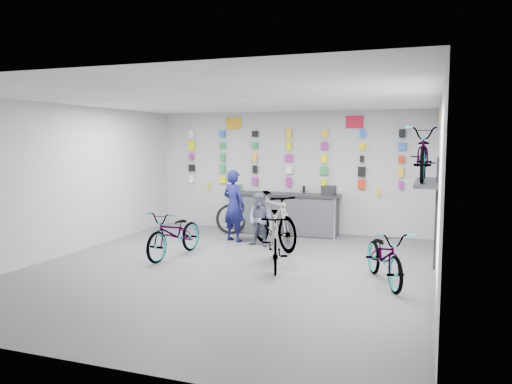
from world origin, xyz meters
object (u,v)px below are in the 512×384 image
at_px(bike_center, 275,240).
at_px(bike_right, 385,256).
at_px(bike_service, 274,220).
at_px(clerk, 234,206).
at_px(counter, 284,214).
at_px(bike_left, 175,233).
at_px(customer, 260,220).

relative_size(bike_center, bike_right, 1.00).
height_order(bike_center, bike_right, bike_center).
relative_size(bike_service, clerk, 1.22).
relative_size(counter, bike_service, 1.36).
bearing_deg(bike_center, bike_service, 89.76).
relative_size(counter, bike_center, 1.59).
height_order(counter, bike_right, counter).
relative_size(bike_left, bike_service, 0.90).
relative_size(counter, bike_right, 1.59).
bearing_deg(counter, bike_left, -114.01).
bearing_deg(bike_right, customer, 122.10).
bearing_deg(clerk, bike_service, -178.41).
height_order(counter, bike_service, bike_service).
bearing_deg(customer, counter, 97.03).
height_order(bike_left, bike_center, bike_center).
height_order(bike_right, customer, customer).
bearing_deg(counter, bike_right, -52.14).
height_order(counter, bike_left, counter).
distance_m(bike_center, bike_service, 1.73).
bearing_deg(bike_right, clerk, 124.10).
xyz_separation_m(bike_left, customer, (1.26, 1.47, 0.12)).
distance_m(bike_left, bike_service, 2.15).
height_order(bike_left, bike_service, bike_service).
height_order(counter, bike_center, bike_center).
bearing_deg(bike_service, bike_center, -116.33).
bearing_deg(customer, clerk, 165.83).
bearing_deg(bike_left, bike_right, -1.88).
distance_m(counter, bike_right, 4.44).
xyz_separation_m(counter, bike_left, (-1.35, -3.02, -0.02)).
bearing_deg(bike_left, counter, 70.88).
bearing_deg(customer, bike_center, -52.30).
bearing_deg(counter, bike_service, -81.65).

